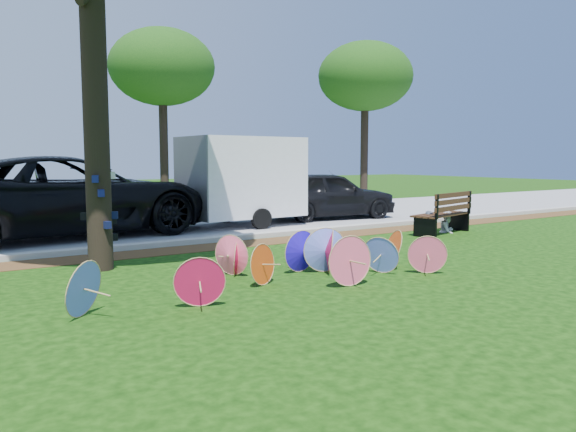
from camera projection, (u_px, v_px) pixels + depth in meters
name	position (u px, v px, depth m)	size (l,w,h in m)	color
ground	(331.00, 285.00, 8.94)	(90.00, 90.00, 0.00)	black
mulch_strip	(209.00, 247.00, 12.68)	(90.00, 1.00, 0.01)	#472D16
curb	(196.00, 241.00, 13.25)	(90.00, 0.30, 0.12)	#B7B5AD
street	(138.00, 226.00, 16.71)	(90.00, 8.00, 0.01)	gray
parasol_pile	(303.00, 258.00, 9.24)	(6.39, 2.35, 0.81)	#D71449
black_van	(69.00, 196.00, 14.40)	(3.41, 7.40, 2.06)	black
dark_pickup	(327.00, 195.00, 18.59)	(1.87, 4.65, 1.58)	black
cargo_trailer	(242.00, 177.00, 16.58)	(3.31, 2.10, 2.92)	white
park_bench	(441.00, 213.00, 14.96)	(2.10, 0.80, 1.10)	black
person_left	(430.00, 212.00, 14.81)	(0.44, 0.29, 1.20)	#3B4350
person_right	(448.00, 211.00, 15.20)	(0.56, 0.43, 1.14)	silver
bg_trees	(163.00, 63.00, 22.17)	(23.40, 7.05, 7.40)	black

